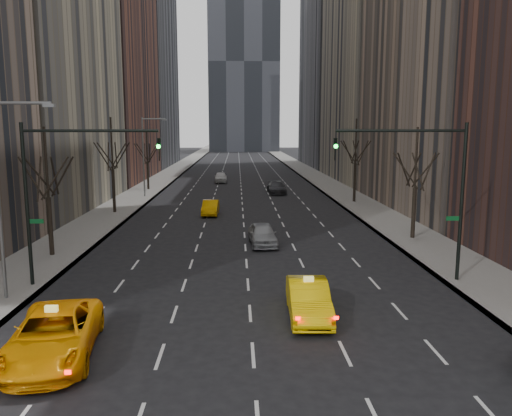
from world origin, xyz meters
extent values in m
cube|color=slate|center=(-12.25, 70.00, 0.07)|extent=(4.50, 320.00, 0.15)
cube|color=slate|center=(12.25, 70.00, 0.07)|extent=(4.50, 320.00, 0.15)
cube|color=brown|center=(-21.50, 66.00, 22.00)|extent=(14.00, 28.00, 44.00)
cube|color=#5E5D62|center=(-21.50, 96.00, 30.00)|extent=(14.00, 30.00, 60.00)
cube|color=tan|center=(21.50, 64.00, 25.00)|extent=(14.00, 28.00, 50.00)
cube|color=#5E5D62|center=(21.50, 95.00, 29.00)|extent=(14.00, 30.00, 58.00)
cylinder|color=black|center=(-12.00, 18.00, 1.93)|extent=(0.28, 0.28, 3.57)
cylinder|color=black|center=(-12.00, 18.00, 5.84)|extent=(0.16, 0.16, 4.25)
cylinder|color=black|center=(-11.85, 18.85, 4.95)|extent=(0.42, 1.80, 2.52)
cylinder|color=black|center=(-11.19, 18.29, 4.95)|extent=(1.74, 0.72, 2.52)
cylinder|color=black|center=(-11.34, 17.45, 4.95)|extent=(1.46, 1.25, 2.52)
cylinder|color=black|center=(-12.15, 17.15, 4.95)|extent=(0.42, 1.80, 2.52)
cylinder|color=black|center=(-12.81, 17.71, 4.95)|extent=(1.74, 0.72, 2.52)
cylinder|color=black|center=(-12.66, 18.55, 4.95)|extent=(1.46, 1.25, 2.52)
cylinder|color=black|center=(-12.00, 34.00, 2.15)|extent=(0.28, 0.28, 3.99)
cylinder|color=black|center=(-12.00, 34.00, 6.52)|extent=(0.16, 0.16, 4.75)
cylinder|color=black|center=(-11.85, 34.85, 5.37)|extent=(0.42, 1.80, 2.52)
cylinder|color=black|center=(-11.19, 34.29, 5.37)|extent=(1.74, 0.72, 2.52)
cylinder|color=black|center=(-11.34, 33.45, 5.37)|extent=(1.46, 1.25, 2.52)
cylinder|color=black|center=(-12.15, 33.15, 5.37)|extent=(0.42, 1.80, 2.52)
cylinder|color=black|center=(-12.81, 33.71, 5.37)|extent=(1.74, 0.72, 2.52)
cylinder|color=black|center=(-12.66, 34.55, 5.37)|extent=(1.46, 1.25, 2.52)
cylinder|color=black|center=(-12.00, 52.00, 1.83)|extent=(0.28, 0.28, 3.36)
cylinder|color=black|center=(-12.00, 52.00, 5.51)|extent=(0.16, 0.16, 4.00)
cylinder|color=black|center=(-11.85, 52.85, 4.74)|extent=(0.42, 1.80, 2.52)
cylinder|color=black|center=(-11.19, 52.29, 4.74)|extent=(1.74, 0.72, 2.52)
cylinder|color=black|center=(-11.34, 51.45, 4.74)|extent=(1.46, 1.25, 2.52)
cylinder|color=black|center=(-12.15, 51.15, 4.74)|extent=(0.42, 1.80, 2.52)
cylinder|color=black|center=(-12.81, 51.71, 4.74)|extent=(1.74, 0.72, 2.52)
cylinder|color=black|center=(-12.66, 52.55, 4.74)|extent=(1.46, 1.25, 2.52)
cylinder|color=black|center=(12.00, 22.00, 1.93)|extent=(0.28, 0.28, 3.57)
cylinder|color=black|center=(12.00, 22.00, 5.84)|extent=(0.16, 0.16, 4.25)
cylinder|color=black|center=(12.15, 22.85, 4.95)|extent=(0.42, 1.80, 2.52)
cylinder|color=black|center=(12.81, 22.29, 4.95)|extent=(1.74, 0.72, 2.52)
cylinder|color=black|center=(12.66, 21.45, 4.95)|extent=(1.46, 1.25, 2.52)
cylinder|color=black|center=(11.85, 21.15, 4.95)|extent=(0.42, 1.80, 2.52)
cylinder|color=black|center=(11.19, 21.71, 4.95)|extent=(1.74, 0.72, 2.52)
cylinder|color=black|center=(11.34, 22.55, 4.95)|extent=(1.46, 1.25, 2.52)
cylinder|color=black|center=(12.00, 40.00, 2.15)|extent=(0.28, 0.28, 3.99)
cylinder|color=black|center=(12.00, 40.00, 6.52)|extent=(0.16, 0.16, 4.75)
cylinder|color=black|center=(12.15, 40.85, 5.37)|extent=(0.42, 1.80, 2.52)
cylinder|color=black|center=(12.81, 40.29, 5.37)|extent=(1.74, 0.72, 2.52)
cylinder|color=black|center=(12.66, 39.45, 5.37)|extent=(1.46, 1.25, 2.52)
cylinder|color=black|center=(11.85, 39.15, 5.37)|extent=(0.42, 1.80, 2.52)
cylinder|color=black|center=(11.19, 39.71, 5.37)|extent=(1.74, 0.72, 2.52)
cylinder|color=black|center=(11.34, 40.55, 5.37)|extent=(1.46, 1.25, 2.52)
cylinder|color=black|center=(-10.80, 12.00, 4.15)|extent=(0.18, 0.18, 8.00)
cylinder|color=black|center=(-7.55, 12.00, 7.75)|extent=(6.50, 0.14, 0.14)
imported|color=black|center=(-4.30, 12.00, 6.85)|extent=(0.18, 0.22, 1.10)
sphere|color=#0CFF33|center=(-4.30, 11.82, 7.00)|extent=(0.20, 0.20, 0.20)
cube|color=#0C5926|center=(-10.40, 12.00, 3.35)|extent=(0.70, 0.04, 0.22)
cylinder|color=black|center=(10.80, 12.00, 4.15)|extent=(0.18, 0.18, 8.00)
cylinder|color=black|center=(7.55, 12.00, 7.75)|extent=(6.50, 0.14, 0.14)
imported|color=black|center=(4.30, 12.00, 6.85)|extent=(0.18, 0.22, 1.10)
sphere|color=#0CFF33|center=(4.30, 11.82, 7.00)|extent=(0.20, 0.20, 0.20)
cube|color=#0C5926|center=(10.40, 12.00, 3.35)|extent=(0.70, 0.04, 0.22)
cylinder|color=slate|center=(-9.90, 10.00, 8.95)|extent=(2.60, 0.14, 0.14)
cube|color=slate|center=(-8.70, 10.00, 8.85)|extent=(0.50, 0.22, 0.15)
cylinder|color=slate|center=(-11.20, 45.00, 4.65)|extent=(0.16, 0.16, 9.00)
cylinder|color=slate|center=(-9.90, 45.00, 8.95)|extent=(2.60, 0.14, 0.14)
cube|color=slate|center=(-8.70, 45.00, 8.85)|extent=(0.50, 0.22, 0.15)
imported|color=#F79C05|center=(-6.88, 4.07, 0.82)|extent=(3.49, 6.23, 1.64)
imported|color=yellow|center=(2.43, 7.48, 0.77)|extent=(1.80, 4.75, 1.55)
imported|color=#92959A|center=(1.19, 20.74, 0.75)|extent=(2.03, 4.49, 1.50)
imported|color=#E19804|center=(-2.99, 32.96, 0.67)|extent=(1.53, 4.09, 1.34)
imported|color=#2D2D32|center=(4.29, 48.03, 0.73)|extent=(2.18, 5.10, 1.47)
imported|color=silver|center=(-2.95, 61.12, 0.77)|extent=(1.92, 4.54, 1.53)
camera|label=1|loc=(-0.52, -12.46, 7.84)|focal=35.00mm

